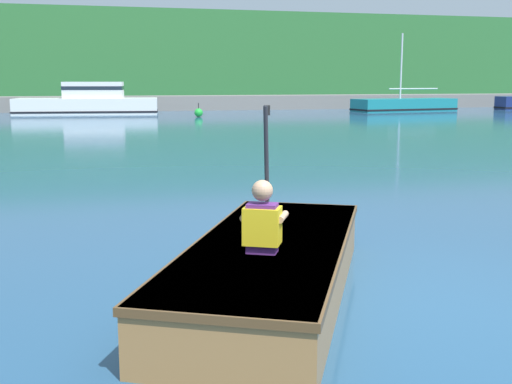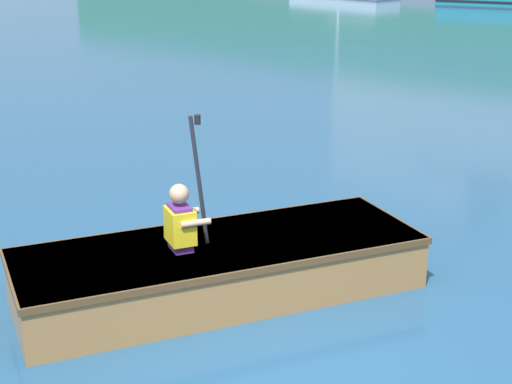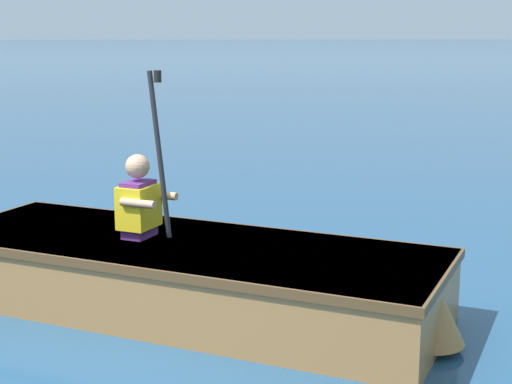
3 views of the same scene
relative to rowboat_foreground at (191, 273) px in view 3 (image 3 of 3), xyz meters
The scene contains 3 objects.
ground_plane 1.24m from the rowboat_foreground, 31.21° to the right, with size 300.00×300.00×0.00m, color navy.
rowboat_foreground is the anchor object (origin of this frame).
person_paddler 0.63m from the rowboat_foreground, 116.60° to the right, with size 0.43×0.44×1.17m.
Camera 3 is at (4.18, 0.84, 1.93)m, focal length 55.00 mm.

